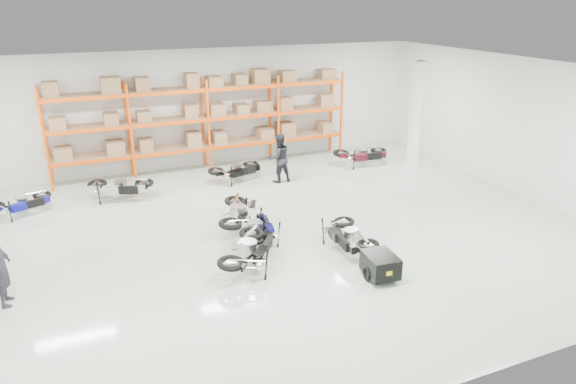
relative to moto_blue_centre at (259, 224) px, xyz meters
name	(u,v)px	position (x,y,z in m)	size (l,w,h in m)	color
room	(264,157)	(0.34, 0.41, 1.74)	(18.00, 18.00, 18.00)	#B0C4B2
pallet_rack	(205,111)	(0.34, 6.86, 1.74)	(11.28, 0.98, 3.62)	#F7520D
structural_column	(414,134)	(5.54, 0.91, 1.74)	(0.25, 0.25, 4.50)	white
moto_blue_centre	(259,224)	(0.00, 0.00, 0.00)	(0.75, 1.68, 1.03)	#070949
moto_silver_left	(242,208)	(-0.16, 1.01, 0.09)	(0.89, 1.99, 1.22)	silver
moto_black_far_left	(251,245)	(-0.65, -1.26, 0.08)	(0.87, 1.95, 1.19)	black
moto_touring_right	(348,231)	(1.98, -1.38, 0.03)	(0.79, 1.78, 1.09)	black
trailer	(380,265)	(1.98, -2.98, -0.16)	(0.77, 1.47, 0.61)	black
moto_back_a	(21,200)	(-6.08, 4.55, -0.02)	(0.72, 1.62, 0.99)	navy
moto_back_b	(119,183)	(-3.19, 4.74, 0.05)	(0.82, 1.86, 1.13)	#A6ABAF
moto_back_c	(237,167)	(0.94, 5.00, 0.02)	(0.78, 1.76, 1.07)	black
moto_back_d	(362,151)	(6.08, 4.84, 0.07)	(0.85, 1.91, 1.17)	#450D16
person_left	(0,267)	(-6.11, -0.75, 0.39)	(0.66, 0.43, 1.81)	#222129
person_back	(279,158)	(2.33, 4.33, 0.37)	(0.86, 0.67, 1.77)	black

